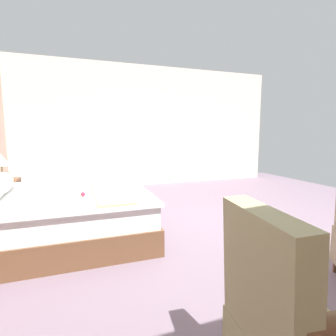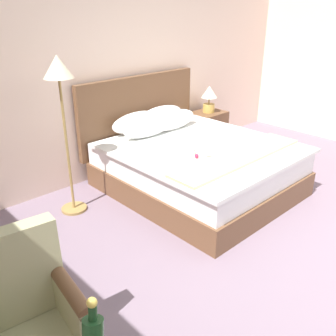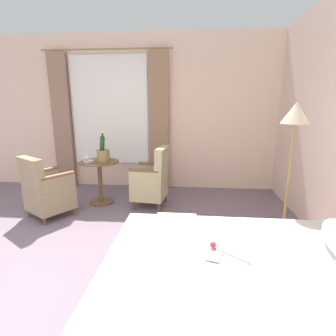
{
  "view_description": "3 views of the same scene",
  "coord_description": "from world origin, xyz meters",
  "px_view_note": "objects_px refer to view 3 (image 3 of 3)",
  "views": [
    {
      "loc": [
        -3.08,
        1.85,
        1.31
      ],
      "look_at": [
        -0.85,
        1.06,
        1.0
      ],
      "focal_mm": 28.0,
      "sensor_mm": 36.0,
      "label": 1
    },
    {
      "loc": [
        -2.79,
        -0.71,
        2.14
      ],
      "look_at": [
        -0.87,
        1.32,
        0.89
      ],
      "focal_mm": 40.0,
      "sensor_mm": 36.0,
      "label": 2
    },
    {
      "loc": [
        1.82,
        1.61,
        1.66
      ],
      "look_at": [
        -1.25,
        1.33,
        0.91
      ],
      "focal_mm": 28.0,
      "sensor_mm": 36.0,
      "label": 3
    }
  ],
  "objects_px": {
    "champagne_bucket": "(103,154)",
    "floor_lamp_brass": "(294,133)",
    "armchair_facing_bed": "(47,191)",
    "armchair_by_window": "(153,180)",
    "bed": "(274,312)",
    "wine_glass_near_bucket": "(99,154)",
    "snack_plate": "(88,161)",
    "wine_glass_near_edge": "(87,157)",
    "side_table_round": "(100,178)"
  },
  "relations": [
    {
      "from": "side_table_round",
      "to": "snack_plate",
      "type": "height_order",
      "value": "snack_plate"
    },
    {
      "from": "snack_plate",
      "to": "wine_glass_near_edge",
      "type": "bearing_deg",
      "value": 12.96
    },
    {
      "from": "champagne_bucket",
      "to": "armchair_facing_bed",
      "type": "bearing_deg",
      "value": -46.99
    },
    {
      "from": "wine_glass_near_edge",
      "to": "armchair_facing_bed",
      "type": "xyz_separation_m",
      "value": [
        0.51,
        -0.44,
        -0.43
      ]
    },
    {
      "from": "bed",
      "to": "wine_glass_near_edge",
      "type": "relative_size",
      "value": 14.91
    },
    {
      "from": "bed",
      "to": "wine_glass_near_edge",
      "type": "bearing_deg",
      "value": -138.46
    },
    {
      "from": "wine_glass_near_edge",
      "to": "snack_plate",
      "type": "height_order",
      "value": "wine_glass_near_edge"
    },
    {
      "from": "floor_lamp_brass",
      "to": "bed",
      "type": "bearing_deg",
      "value": -20.08
    },
    {
      "from": "wine_glass_near_bucket",
      "to": "wine_glass_near_edge",
      "type": "distance_m",
      "value": 0.33
    },
    {
      "from": "champagne_bucket",
      "to": "armchair_facing_bed",
      "type": "xyz_separation_m",
      "value": [
        0.63,
        -0.68,
        -0.46
      ]
    },
    {
      "from": "snack_plate",
      "to": "armchair_facing_bed",
      "type": "relative_size",
      "value": 0.18
    },
    {
      "from": "wine_glass_near_bucket",
      "to": "snack_plate",
      "type": "relative_size",
      "value": 0.77
    },
    {
      "from": "floor_lamp_brass",
      "to": "armchair_by_window",
      "type": "height_order",
      "value": "floor_lamp_brass"
    },
    {
      "from": "floor_lamp_brass",
      "to": "wine_glass_near_edge",
      "type": "height_order",
      "value": "floor_lamp_brass"
    },
    {
      "from": "armchair_by_window",
      "to": "armchair_facing_bed",
      "type": "xyz_separation_m",
      "value": [
        0.57,
        -1.51,
        -0.04
      ]
    },
    {
      "from": "armchair_by_window",
      "to": "snack_plate",
      "type": "bearing_deg",
      "value": -92.6
    },
    {
      "from": "snack_plate",
      "to": "armchair_by_window",
      "type": "height_order",
      "value": "armchair_by_window"
    },
    {
      "from": "floor_lamp_brass",
      "to": "champagne_bucket",
      "type": "height_order",
      "value": "floor_lamp_brass"
    },
    {
      "from": "bed",
      "to": "wine_glass_near_bucket",
      "type": "bearing_deg",
      "value": -142.99
    },
    {
      "from": "bed",
      "to": "wine_glass_near_edge",
      "type": "height_order",
      "value": "bed"
    },
    {
      "from": "floor_lamp_brass",
      "to": "wine_glass_near_bucket",
      "type": "relative_size",
      "value": 13.05
    },
    {
      "from": "floor_lamp_brass",
      "to": "wine_glass_near_edge",
      "type": "bearing_deg",
      "value": -112.94
    },
    {
      "from": "bed",
      "to": "champagne_bucket",
      "type": "relative_size",
      "value": 4.43
    },
    {
      "from": "armchair_facing_bed",
      "to": "wine_glass_near_edge",
      "type": "bearing_deg",
      "value": 138.97
    },
    {
      "from": "bed",
      "to": "snack_plate",
      "type": "distance_m",
      "value": 3.52
    },
    {
      "from": "side_table_round",
      "to": "wine_glass_near_edge",
      "type": "bearing_deg",
      "value": -50.76
    },
    {
      "from": "champagne_bucket",
      "to": "wine_glass_near_bucket",
      "type": "height_order",
      "value": "champagne_bucket"
    },
    {
      "from": "wine_glass_near_edge",
      "to": "snack_plate",
      "type": "xyz_separation_m",
      "value": [
        -0.12,
        -0.03,
        -0.1
      ]
    },
    {
      "from": "champagne_bucket",
      "to": "armchair_by_window",
      "type": "bearing_deg",
      "value": 86.07
    },
    {
      "from": "bed",
      "to": "armchair_facing_bed",
      "type": "height_order",
      "value": "bed"
    },
    {
      "from": "snack_plate",
      "to": "bed",
      "type": "bearing_deg",
      "value": 40.62
    },
    {
      "from": "floor_lamp_brass",
      "to": "armchair_by_window",
      "type": "relative_size",
      "value": 1.68
    },
    {
      "from": "side_table_round",
      "to": "wine_glass_near_edge",
      "type": "distance_m",
      "value": 0.45
    },
    {
      "from": "snack_plate",
      "to": "champagne_bucket",
      "type": "bearing_deg",
      "value": 91.62
    },
    {
      "from": "side_table_round",
      "to": "wine_glass_near_bucket",
      "type": "bearing_deg",
      "value": -163.71
    },
    {
      "from": "armchair_facing_bed",
      "to": "armchair_by_window",
      "type": "bearing_deg",
      "value": 110.85
    },
    {
      "from": "bed",
      "to": "armchair_facing_bed",
      "type": "xyz_separation_m",
      "value": [
        -2.03,
        -2.69,
        0.06
      ]
    },
    {
      "from": "champagne_bucket",
      "to": "floor_lamp_brass",
      "type": "bearing_deg",
      "value": 62.93
    },
    {
      "from": "side_table_round",
      "to": "armchair_by_window",
      "type": "relative_size",
      "value": 0.73
    },
    {
      "from": "side_table_round",
      "to": "wine_glass_near_bucket",
      "type": "distance_m",
      "value": 0.43
    },
    {
      "from": "armchair_by_window",
      "to": "armchair_facing_bed",
      "type": "bearing_deg",
      "value": -69.15
    },
    {
      "from": "floor_lamp_brass",
      "to": "side_table_round",
      "type": "relative_size",
      "value": 2.3
    },
    {
      "from": "wine_glass_near_bucket",
      "to": "bed",
      "type": "bearing_deg",
      "value": 37.01
    },
    {
      "from": "wine_glass_near_edge",
      "to": "bed",
      "type": "bearing_deg",
      "value": 41.54
    },
    {
      "from": "armchair_facing_bed",
      "to": "side_table_round",
      "type": "bearing_deg",
      "value": 136.75
    },
    {
      "from": "wine_glass_near_bucket",
      "to": "armchair_facing_bed",
      "type": "distance_m",
      "value": 1.07
    },
    {
      "from": "wine_glass_near_edge",
      "to": "snack_plate",
      "type": "relative_size",
      "value": 0.88
    },
    {
      "from": "wine_glass_near_bucket",
      "to": "armchair_by_window",
      "type": "height_order",
      "value": "armchair_by_window"
    },
    {
      "from": "wine_glass_near_bucket",
      "to": "armchair_facing_bed",
      "type": "height_order",
      "value": "armchair_facing_bed"
    },
    {
      "from": "bed",
      "to": "floor_lamp_brass",
      "type": "bearing_deg",
      "value": 159.92
    }
  ]
}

